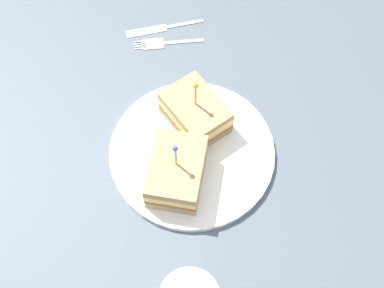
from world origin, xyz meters
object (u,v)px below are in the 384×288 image
plate (192,152)px  sandwich_half_front (174,170)px  fork (161,43)px  knife (160,28)px  sandwich_half_back (195,112)px

plate → sandwich_half_front: sandwich_half_front is taller
fork → knife: bearing=119.8°
plate → sandwich_half_back: 5.94cm
sandwich_half_front → sandwich_half_back: size_ratio=0.98×
sandwich_half_front → sandwich_half_back: sandwich_half_front is taller
sandwich_half_back → fork: bearing=134.4°
sandwich_half_front → knife: sandwich_half_front is taller
plate → sandwich_half_front: size_ratio=2.13×
plate → fork: plate is taller
plate → fork: 21.65cm
fork → sandwich_half_back: bearing=-45.6°
plate → sandwich_half_back: bearing=108.9°
sandwich_half_back → sandwich_half_front: bearing=-82.9°
sandwich_half_back → knife: 20.36cm
sandwich_half_front → sandwich_half_back: 10.12cm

